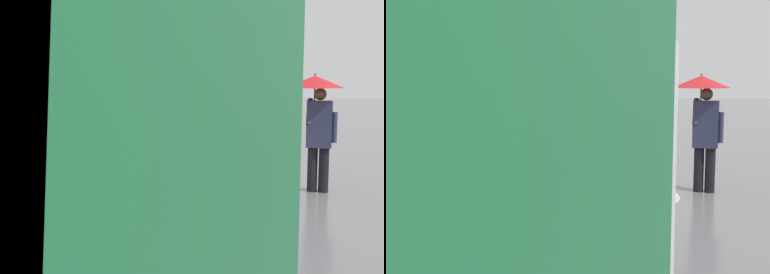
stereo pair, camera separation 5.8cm
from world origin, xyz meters
The scene contains 7 objects.
ground_plane centered at (0.00, 0.00, 0.00)m, with size 90.00×90.00×0.00m, color slate.
slush_patch_near_cluster centered at (-0.97, 0.17, 0.00)m, with size 2.06×2.06×0.01m, color silver.
shopping_cart_vendor centered at (-0.58, -0.23, 0.57)m, with size 0.70×0.91×1.04m.
hand_dolly_boxes centered at (0.26, -0.08, 0.66)m, with size 0.75×0.85×1.32m.
pedestrian_pink_side centered at (-2.34, -0.46, 1.58)m, with size 1.04×1.04×2.15m.
pedestrian_black_side centered at (0.74, -0.82, 1.57)m, with size 1.04×1.04×2.15m.
pedestrian_white_side centered at (0.61, 0.37, 1.58)m, with size 1.04×1.04×2.15m.
Camera 2 is at (-2.22, 8.43, 2.04)m, focal length 44.91 mm.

